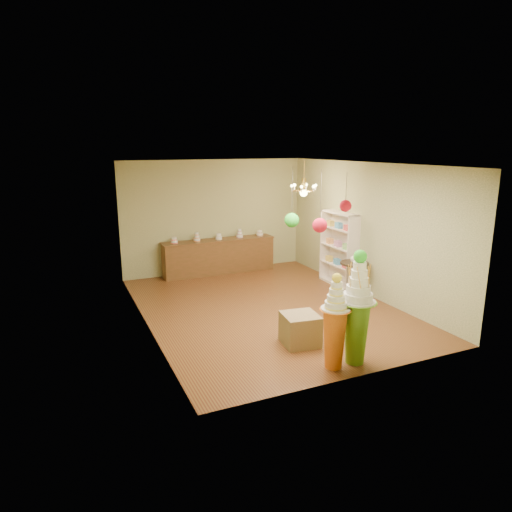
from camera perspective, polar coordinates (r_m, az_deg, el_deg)
name	(u,v)px	position (r m, az deg, el deg)	size (l,w,h in m)	color
floor	(266,307)	(9.76, 1.28, -6.44)	(6.50, 6.50, 0.00)	brown
ceiling	(267,164)	(9.17, 1.38, 11.44)	(6.50, 6.50, 0.00)	silver
wall_back	(215,216)	(12.32, -5.18, 4.95)	(5.00, 0.04, 3.00)	tan
wall_front	(365,280)	(6.65, 13.42, -2.93)	(5.00, 0.04, 3.00)	tan
wall_left	(143,249)	(8.61, -13.89, 0.81)	(0.04, 6.50, 3.00)	tan
wall_right	(366,229)	(10.65, 13.60, 3.25)	(0.04, 6.50, 3.00)	tan
pedestal_green	(357,317)	(7.31, 12.49, -7.51)	(0.69, 0.69, 1.83)	#6CAF26
pedestal_orange	(335,330)	(7.14, 9.80, -9.15)	(0.57, 0.57, 1.52)	orange
burlap_riser	(300,329)	(8.00, 5.54, -9.10)	(0.59, 0.59, 0.54)	olive
sideboard	(219,256)	(12.26, -4.65, 0.05)	(3.04, 0.54, 1.16)	brown
shelving_unit	(339,249)	(11.31, 10.32, 0.91)	(0.33, 1.20, 1.80)	silver
round_table	(354,275)	(10.50, 12.13, -2.29)	(0.64, 0.64, 0.81)	black
vase	(355,258)	(10.40, 12.23, -0.22)	(0.20, 0.20, 0.21)	silver
pom_red_left	(320,225)	(7.43, 7.98, 3.83)	(0.24, 0.24, 1.02)	#383128
pom_green_mid	(292,220)	(8.17, 4.50, 4.50)	(0.26, 0.26, 1.07)	#383128
pom_red_right	(345,206)	(6.59, 11.12, 6.18)	(0.17, 0.17, 0.56)	#383128
chandelier	(304,191)	(11.06, 5.98, 8.13)	(0.79, 0.79, 0.85)	gold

